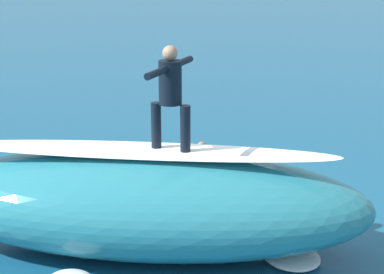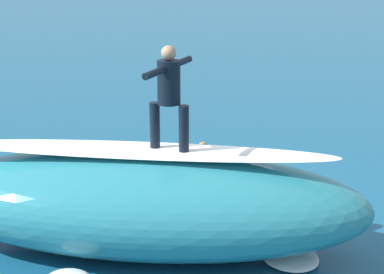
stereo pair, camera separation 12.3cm
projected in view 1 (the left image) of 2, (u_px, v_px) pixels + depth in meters
name	position (u px, v px, depth m)	size (l,w,h in m)	color
ground_plane	(211.00, 207.00, 12.55)	(120.00, 120.00, 0.00)	#145175
wave_crest	(144.00, 203.00, 10.58)	(7.05, 2.47, 1.62)	teal
wave_foam_lip	(143.00, 151.00, 10.34)	(6.00, 0.87, 0.08)	white
surfboard_riding	(171.00, 152.00, 10.29)	(1.91, 0.47, 0.06)	#EAE5C6
surfer_riding	(170.00, 90.00, 10.02)	(0.63, 1.51, 1.59)	black
surfboard_paddling	(207.00, 165.00, 14.67)	(2.16, 0.58, 0.09)	#E0563D
surfer_paddling	(208.00, 159.00, 14.49)	(1.03, 1.65, 0.32)	black
foam_patch_mid	(291.00, 256.00, 10.46)	(1.02, 0.85, 0.14)	white
foam_patch_far	(164.00, 224.00, 11.62)	(0.76, 0.72, 0.14)	white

